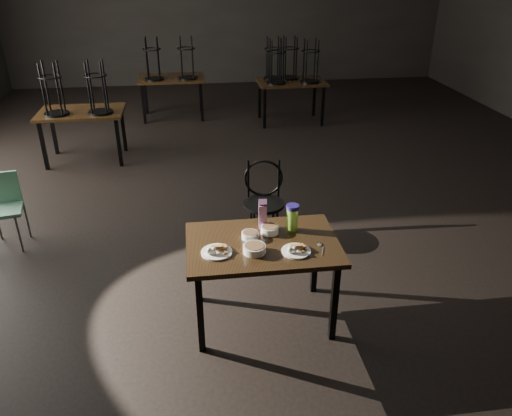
{
  "coord_description": "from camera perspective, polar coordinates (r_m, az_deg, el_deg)",
  "views": [
    {
      "loc": [
        -0.97,
        -6.0,
        2.78
      ],
      "look_at": [
        -0.47,
        -2.27,
        0.85
      ],
      "focal_mm": 35.0,
      "sensor_mm": 36.0,
      "label": 1
    }
  ],
  "objects": [
    {
      "name": "school_chair",
      "position": [
        5.79,
        -26.94,
        0.47
      ],
      "size": [
        0.42,
        0.42,
        0.77
      ],
      "rotation": [
        0.0,
        0.0,
        0.19
      ],
      "color": "#80C7A2",
      "rests_on": "ground"
    },
    {
      "name": "spoon",
      "position": [
        3.92,
        7.33,
        -4.23
      ],
      "size": [
        0.05,
        0.19,
        0.01
      ],
      "color": "silver",
      "rests_on": "main_table"
    },
    {
      "name": "bg_table_left",
      "position": [
        7.7,
        -19.43,
        10.36
      ],
      "size": [
        1.2,
        0.8,
        1.48
      ],
      "color": "black",
      "rests_on": "ground"
    },
    {
      "name": "juice_carton",
      "position": [
        4.07,
        0.77,
        -0.77
      ],
      "size": [
        0.07,
        0.07,
        0.26
      ],
      "color": "#811775",
      "rests_on": "main_table"
    },
    {
      "name": "plate_left",
      "position": [
        3.8,
        -4.55,
        -4.89
      ],
      "size": [
        0.24,
        0.24,
        0.08
      ],
      "color": "white",
      "rests_on": "main_table"
    },
    {
      "name": "bowl_far",
      "position": [
        4.05,
        1.57,
        -2.45
      ],
      "size": [
        0.15,
        0.15,
        0.06
      ],
      "color": "white",
      "rests_on": "main_table"
    },
    {
      "name": "water_bottle",
      "position": [
        4.05,
        4.17,
        -1.1
      ],
      "size": [
        0.13,
        0.13,
        0.23
      ],
      "color": "#97E543",
      "rests_on": "main_table"
    },
    {
      "name": "main_table",
      "position": [
        3.97,
        0.76,
        -4.91
      ],
      "size": [
        1.2,
        0.8,
        0.75
      ],
      "color": "black",
      "rests_on": "ground"
    },
    {
      "name": "bg_table_far",
      "position": [
        9.51,
        -9.64,
        14.48
      ],
      "size": [
        1.2,
        0.8,
        1.48
      ],
      "color": "black",
      "rests_on": "ground"
    },
    {
      "name": "plate_right",
      "position": [
        3.81,
        4.59,
        -4.78
      ],
      "size": [
        0.23,
        0.23,
        0.07
      ],
      "color": "white",
      "rests_on": "main_table"
    },
    {
      "name": "bentwood_chair",
      "position": [
        5.16,
        0.87,
        1.33
      ],
      "size": [
        0.44,
        0.43,
        0.89
      ],
      "rotation": [
        0.0,
        0.0,
        -0.11
      ],
      "color": "black",
      "rests_on": "ground"
    },
    {
      "name": "bowl_near",
      "position": [
        3.97,
        -0.7,
        -3.1
      ],
      "size": [
        0.13,
        0.13,
        0.05
      ],
      "color": "white",
      "rests_on": "main_table"
    },
    {
      "name": "bg_table_right",
      "position": [
        9.16,
        3.84,
        14.61
      ],
      "size": [
        1.2,
        0.8,
        1.48
      ],
      "color": "black",
      "rests_on": "ground"
    },
    {
      "name": "bowl_big",
      "position": [
        3.79,
        -0.19,
        -4.68
      ],
      "size": [
        0.17,
        0.17,
        0.06
      ],
      "color": "white",
      "rests_on": "main_table"
    }
  ]
}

